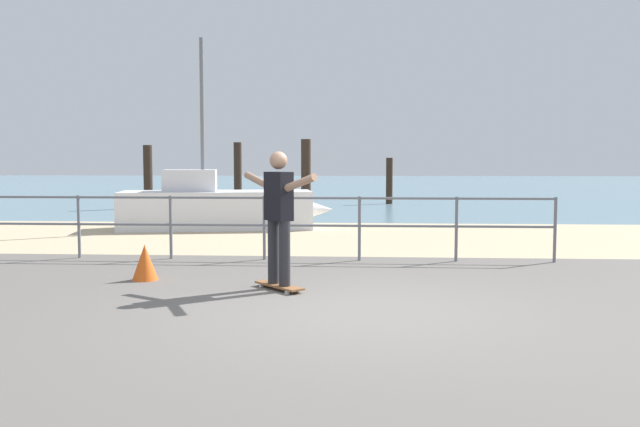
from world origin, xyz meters
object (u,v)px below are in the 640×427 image
object	(u,v)px
sailboat	(223,207)
skateboard	(279,286)
traffic_cone	(145,263)
skateboarder	(279,210)

from	to	relation	value
sailboat	skateboard	xyz separation A→B (m)	(2.22, -7.35, -0.45)
sailboat	skateboard	bearing A→B (deg)	-73.19
skateboard	traffic_cone	size ratio (longest dim) A/B	1.45
sailboat	skateboarder	size ratio (longest dim) A/B	3.07
sailboat	skateboard	distance (m)	7.69
traffic_cone	skateboarder	bearing A→B (deg)	-16.59
skateboarder	traffic_cone	bearing A→B (deg)	163.41
sailboat	traffic_cone	xyz separation A→B (m)	(0.34, -6.78, -0.27)
traffic_cone	skateboard	bearing A→B (deg)	-16.59
sailboat	traffic_cone	size ratio (longest dim) A/B	10.13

